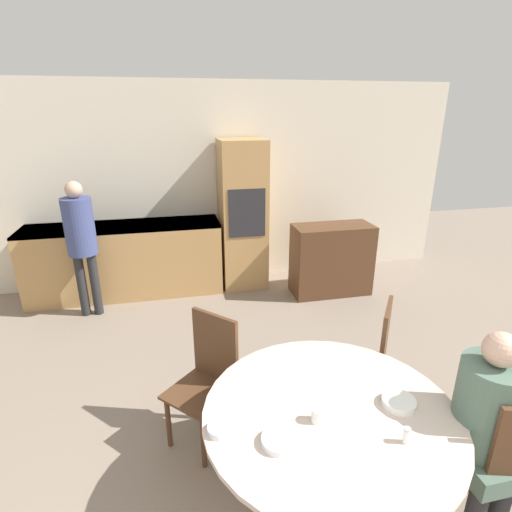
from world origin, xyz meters
TOP-DOWN VIEW (x-y plane):
  - wall_back at (0.00, 5.29)m, footprint 6.54×0.05m
  - kitchen_counter at (-1.24, 4.94)m, footprint 2.36×0.60m
  - oven_unit at (0.27, 4.95)m, footprint 0.57×0.59m
  - sideboard at (1.31, 4.41)m, footprint 0.99×0.45m
  - dining_table at (0.11, 1.58)m, footprint 1.38×1.38m
  - chair_far_left at (-0.48, 2.33)m, footprint 0.57×0.57m
  - chair_far_right at (0.74, 2.29)m, footprint 0.56×0.56m
  - person_seated at (0.89, 1.34)m, footprint 0.33×0.40m
  - person_standing at (-1.62, 4.45)m, footprint 0.31×0.31m
  - cup at (0.01, 1.52)m, footprint 0.06×0.06m
  - bowl_near at (-0.49, 1.55)m, footprint 0.12×0.12m
  - bowl_centre at (0.49, 1.54)m, footprint 0.18×0.18m
  - bowl_far at (-0.22, 1.42)m, footprint 0.18×0.18m
  - salt_shaker at (0.38, 1.29)m, footprint 0.03×0.03m

SIDE VIEW (x-z plane):
  - sideboard at x=1.31m, z-range 0.00..0.90m
  - kitchen_counter at x=-1.24m, z-range 0.01..0.93m
  - chair_far_left at x=-0.48m, z-range 0.05..0.99m
  - chair_far_right at x=0.74m, z-range 0.05..0.99m
  - dining_table at x=0.11m, z-range 0.18..0.91m
  - person_seated at x=0.89m, z-range 0.09..1.32m
  - bowl_far at x=-0.22m, z-range 0.73..0.77m
  - bowl_near at x=-0.49m, z-range 0.73..0.77m
  - bowl_centre at x=0.49m, z-range 0.73..0.77m
  - cup at x=0.01m, z-range 0.73..0.81m
  - salt_shaker at x=0.38m, z-range 0.73..0.82m
  - oven_unit at x=0.27m, z-range 0.00..1.91m
  - person_standing at x=-1.62m, z-range 0.19..1.74m
  - wall_back at x=0.00m, z-range 0.00..2.60m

